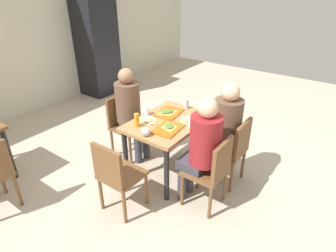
{
  "coord_description": "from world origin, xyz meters",
  "views": [
    {
      "loc": [
        -2.42,
        -1.75,
        2.23
      ],
      "look_at": [
        0.0,
        0.0,
        0.65
      ],
      "focal_mm": 30.15,
      "sensor_mm": 36.0,
      "label": 1
    }
  ],
  "objects_px": {
    "person_in_brown_jacket": "(224,126)",
    "drink_fridge": "(97,48)",
    "tray_red_far": "(169,113)",
    "plastic_cup_b": "(191,123)",
    "chair_near_left": "(213,169)",
    "person_far_side": "(130,107)",
    "person_in_red": "(202,144)",
    "condiment_bottle": "(137,120)",
    "pizza_slice_d": "(186,119)",
    "chair_near_right": "(233,148)",
    "paper_plate_near_edge": "(189,120)",
    "pizza_slice_b": "(167,112)",
    "chair_left_end": "(116,174)",
    "pizza_slice_a": "(169,126)",
    "plastic_cup_a": "(147,111)",
    "soda_can": "(186,104)",
    "pizza_slice_c": "(146,120)",
    "foil_bundle": "(146,132)",
    "main_table": "(168,129)",
    "paper_plate_center": "(147,121)",
    "tray_red_near": "(168,129)"
  },
  "relations": [
    {
      "from": "main_table",
      "to": "pizza_slice_d",
      "type": "relative_size",
      "value": 4.87
    },
    {
      "from": "chair_near_left",
      "to": "person_far_side",
      "type": "xyz_separation_m",
      "value": [
        0.25,
        1.35,
        0.25
      ]
    },
    {
      "from": "tray_red_far",
      "to": "paper_plate_near_edge",
      "type": "bearing_deg",
      "value": -94.68
    },
    {
      "from": "person_in_red",
      "to": "main_table",
      "type": "bearing_deg",
      "value": 67.43
    },
    {
      "from": "chair_near_right",
      "to": "person_in_brown_jacket",
      "type": "relative_size",
      "value": 0.67
    },
    {
      "from": "condiment_bottle",
      "to": "pizza_slice_d",
      "type": "bearing_deg",
      "value": -38.67
    },
    {
      "from": "pizza_slice_b",
      "to": "chair_left_end",
      "type": "bearing_deg",
      "value": -173.28
    },
    {
      "from": "chair_near_right",
      "to": "foil_bundle",
      "type": "distance_m",
      "value": 1.04
    },
    {
      "from": "main_table",
      "to": "person_far_side",
      "type": "xyz_separation_m",
      "value": [
        -0.0,
        0.61,
        0.12
      ]
    },
    {
      "from": "tray_red_near",
      "to": "person_in_brown_jacket",
      "type": "bearing_deg",
      "value": -48.21
    },
    {
      "from": "chair_left_end",
      "to": "person_in_brown_jacket",
      "type": "bearing_deg",
      "value": -28.01
    },
    {
      "from": "person_in_red",
      "to": "person_far_side",
      "type": "distance_m",
      "value": 1.24
    },
    {
      "from": "person_in_brown_jacket",
      "to": "pizza_slice_b",
      "type": "distance_m",
      "value": 0.74
    },
    {
      "from": "pizza_slice_b",
      "to": "plastic_cup_a",
      "type": "distance_m",
      "value": 0.26
    },
    {
      "from": "chair_near_left",
      "to": "plastic_cup_a",
      "type": "xyz_separation_m",
      "value": [
        0.23,
        1.06,
        0.28
      ]
    },
    {
      "from": "chair_near_right",
      "to": "chair_left_end",
      "type": "distance_m",
      "value": 1.36
    },
    {
      "from": "chair_left_end",
      "to": "person_in_red",
      "type": "relative_size",
      "value": 0.67
    },
    {
      "from": "chair_near_right",
      "to": "drink_fridge",
      "type": "relative_size",
      "value": 0.44
    },
    {
      "from": "paper_plate_center",
      "to": "paper_plate_near_edge",
      "type": "distance_m",
      "value": 0.5
    },
    {
      "from": "main_table",
      "to": "paper_plate_center",
      "type": "height_order",
      "value": "paper_plate_center"
    },
    {
      "from": "pizza_slice_a",
      "to": "condiment_bottle",
      "type": "bearing_deg",
      "value": 119.36
    },
    {
      "from": "person_in_brown_jacket",
      "to": "tray_red_far",
      "type": "relative_size",
      "value": 3.48
    },
    {
      "from": "chair_left_end",
      "to": "tray_red_far",
      "type": "bearing_deg",
      "value": 5.83
    },
    {
      "from": "chair_near_right",
      "to": "paper_plate_near_edge",
      "type": "bearing_deg",
      "value": 100.45
    },
    {
      "from": "chair_left_end",
      "to": "pizza_slice_b",
      "type": "distance_m",
      "value": 1.08
    },
    {
      "from": "pizza_slice_b",
      "to": "drink_fridge",
      "type": "relative_size",
      "value": 0.14
    },
    {
      "from": "soda_can",
      "to": "foil_bundle",
      "type": "xyz_separation_m",
      "value": [
        -0.86,
        -0.04,
        -0.01
      ]
    },
    {
      "from": "tray_red_far",
      "to": "plastic_cup_b",
      "type": "bearing_deg",
      "value": -109.94
    },
    {
      "from": "person_in_brown_jacket",
      "to": "pizza_slice_a",
      "type": "height_order",
      "value": "person_in_brown_jacket"
    },
    {
      "from": "person_in_red",
      "to": "person_in_brown_jacket",
      "type": "height_order",
      "value": "same"
    },
    {
      "from": "person_in_brown_jacket",
      "to": "tray_red_near",
      "type": "xyz_separation_m",
      "value": [
        -0.43,
        0.48,
        -0.0
      ]
    },
    {
      "from": "plastic_cup_a",
      "to": "foil_bundle",
      "type": "xyz_separation_m",
      "value": [
        -0.4,
        -0.33,
        0.0
      ]
    },
    {
      "from": "pizza_slice_d",
      "to": "foil_bundle",
      "type": "bearing_deg",
      "value": 164.75
    },
    {
      "from": "plastic_cup_b",
      "to": "drink_fridge",
      "type": "distance_m",
      "value": 3.48
    },
    {
      "from": "person_in_brown_jacket",
      "to": "drink_fridge",
      "type": "bearing_deg",
      "value": 70.63
    },
    {
      "from": "paper_plate_center",
      "to": "chair_left_end",
      "type": "bearing_deg",
      "value": -164.85
    },
    {
      "from": "paper_plate_near_edge",
      "to": "pizza_slice_d",
      "type": "xyz_separation_m",
      "value": [
        -0.01,
        0.03,
        0.01
      ]
    },
    {
      "from": "chair_near_left",
      "to": "soda_can",
      "type": "height_order",
      "value": "soda_can"
    },
    {
      "from": "paper_plate_near_edge",
      "to": "pizza_slice_a",
      "type": "distance_m",
      "value": 0.31
    },
    {
      "from": "person_far_side",
      "to": "condiment_bottle",
      "type": "bearing_deg",
      "value": -128.84
    },
    {
      "from": "tray_red_far",
      "to": "plastic_cup_b",
      "type": "relative_size",
      "value": 3.6
    },
    {
      "from": "tray_red_far",
      "to": "pizza_slice_c",
      "type": "height_order",
      "value": "pizza_slice_c"
    },
    {
      "from": "pizza_slice_c",
      "to": "foil_bundle",
      "type": "bearing_deg",
      "value": -139.33
    },
    {
      "from": "paper_plate_center",
      "to": "condiment_bottle",
      "type": "distance_m",
      "value": 0.19
    },
    {
      "from": "chair_near_left",
      "to": "pizza_slice_d",
      "type": "relative_size",
      "value": 4.06
    },
    {
      "from": "chair_near_right",
      "to": "condiment_bottle",
      "type": "bearing_deg",
      "value": 121.51
    },
    {
      "from": "chair_near_left",
      "to": "pizza_slice_b",
      "type": "xyz_separation_m",
      "value": [
        0.4,
        0.87,
        0.26
      ]
    },
    {
      "from": "condiment_bottle",
      "to": "pizza_slice_b",
      "type": "bearing_deg",
      "value": -9.17
    },
    {
      "from": "tray_red_far",
      "to": "plastic_cup_b",
      "type": "xyz_separation_m",
      "value": [
        -0.15,
        -0.42,
        0.04
      ]
    },
    {
      "from": "paper_plate_center",
      "to": "soda_can",
      "type": "bearing_deg",
      "value": -17.36
    }
  ]
}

